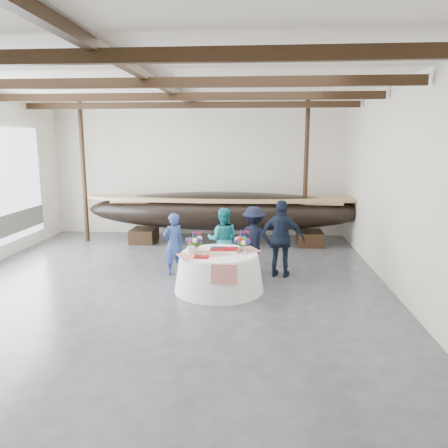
{
  "coord_description": "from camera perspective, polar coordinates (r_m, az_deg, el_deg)",
  "views": [
    {
      "loc": [
        2.04,
        -9.01,
        3.23
      ],
      "look_at": [
        1.22,
        1.54,
        1.21
      ],
      "focal_mm": 35.0,
      "sensor_mm": 36.0,
      "label": 1
    }
  ],
  "objects": [
    {
      "name": "wall_right",
      "position": [
        9.54,
        22.57,
        4.09
      ],
      "size": [
        0.02,
        12.0,
        4.5
      ],
      "primitive_type": "cube",
      "color": "silver",
      "rests_on": "ground"
    },
    {
      "name": "banquet_table",
      "position": [
        9.6,
        -0.65,
        -6.21
      ],
      "size": [
        1.96,
        1.96,
        0.84
      ],
      "color": "white",
      "rests_on": "ground"
    },
    {
      "name": "wall_back",
      "position": [
        15.18,
        -3.32,
        7.1
      ],
      "size": [
        10.0,
        0.02,
        4.5
      ],
      "primitive_type": "cube",
      "color": "silver",
      "rests_on": "ground"
    },
    {
      "name": "guest_man_left",
      "position": [
        10.93,
        3.9,
        -1.95
      ],
      "size": [
        1.11,
        0.69,
        1.64
      ],
      "primitive_type": "imported",
      "rotation": [
        0.0,
        0.0,
        3.06
      ],
      "color": "black",
      "rests_on": "ground"
    },
    {
      "name": "pavilion_structure",
      "position": [
        10.04,
        -7.56,
        15.14
      ],
      "size": [
        9.8,
        11.76,
        4.5
      ],
      "color": "black",
      "rests_on": "ground"
    },
    {
      "name": "guest_woman_blue",
      "position": [
        10.71,
        -6.63,
        -2.59
      ],
      "size": [
        0.66,
        0.63,
        1.52
      ],
      "primitive_type": "imported",
      "rotation": [
        0.0,
        0.0,
        3.83
      ],
      "color": "navy",
      "rests_on": "ground"
    },
    {
      "name": "guest_man_right",
      "position": [
        10.49,
        7.53,
        -1.94
      ],
      "size": [
        1.16,
        0.68,
        1.86
      ],
      "primitive_type": "imported",
      "rotation": [
        0.0,
        0.0,
        2.92
      ],
      "color": "black",
      "rests_on": "ground"
    },
    {
      "name": "longboat_display",
      "position": [
        13.77,
        0.23,
        1.75
      ],
      "size": [
        8.84,
        1.77,
        1.66
      ],
      "color": "black",
      "rests_on": "ground"
    },
    {
      "name": "tabletop_items",
      "position": [
        9.58,
        -0.97,
        -2.73
      ],
      "size": [
        1.86,
        1.33,
        0.4
      ],
      "color": "red",
      "rests_on": "banquet_table"
    },
    {
      "name": "ceiling",
      "position": [
        9.32,
        -8.69,
        18.53
      ],
      "size": [
        10.0,
        12.0,
        0.01
      ],
      "primitive_type": "cube",
      "color": "white",
      "rests_on": "wall_back"
    },
    {
      "name": "floor",
      "position": [
        9.79,
        -7.93,
        -8.56
      ],
      "size": [
        10.0,
        12.0,
        0.01
      ],
      "primitive_type": "cube",
      "color": "#3D3D42",
      "rests_on": "ground"
    },
    {
      "name": "guest_woman_teal",
      "position": [
        10.89,
        -0.17,
        -2.06
      ],
      "size": [
        0.79,
        0.62,
        1.6
      ],
      "primitive_type": "imported",
      "rotation": [
        0.0,
        0.0,
        3.13
      ],
      "color": "teal",
      "rests_on": "ground"
    }
  ]
}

